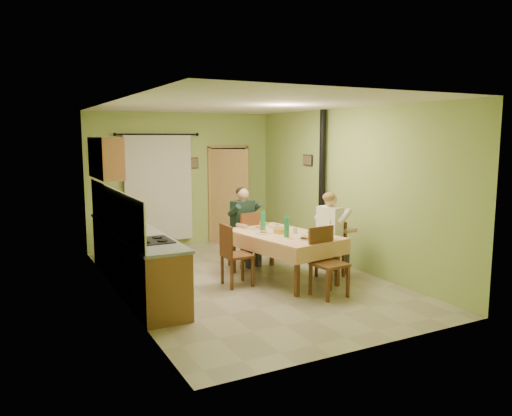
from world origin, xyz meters
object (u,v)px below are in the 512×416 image
dining_table (283,257)px  chair_far (244,250)px  stove_flue (322,205)px  chair_left (236,267)px  man_right (331,225)px  chair_right (331,260)px  chair_near (328,277)px  man_far (244,218)px

dining_table → chair_far: size_ratio=2.06×
dining_table → stove_flue: (1.34, 0.87, 0.65)m
stove_flue → chair_left: bearing=-159.1°
dining_table → stove_flue: 1.72m
chair_left → man_right: size_ratio=0.70×
dining_table → man_right: size_ratio=1.47×
man_right → stove_flue: 1.26m
chair_far → chair_right: chair_far is taller
dining_table → chair_far: bearing=90.1°
chair_near → chair_left: (-0.97, 1.09, -0.00)m
man_right → chair_near: bearing=128.5°
man_far → man_right: same height
man_far → stove_flue: stove_flue is taller
stove_flue → chair_right: bearing=-117.3°
man_right → man_far: bearing=22.1°
man_right → chair_left: bearing=65.7°
chair_right → stove_flue: 1.44m
chair_near → man_right: size_ratio=0.72×
chair_right → dining_table: bearing=58.6°
dining_table → stove_flue: stove_flue is taller
chair_near → stove_flue: (1.20, 1.91, 0.73)m
chair_left → man_right: 1.71m
dining_table → chair_left: 0.83m
chair_far → chair_right: bearing=-65.2°
chair_right → man_right: (-0.01, -0.00, 0.59)m
chair_left → chair_near: bearing=41.4°
dining_table → chair_right: 0.81m
chair_near → chair_right: bearing=-133.5°
dining_table → chair_near: chair_near is taller
chair_near → stove_flue: size_ratio=0.36×
dining_table → chair_left: size_ratio=2.09×
chair_right → man_far: bearing=22.5°
man_far → chair_right: bearing=-65.5°
chair_near → chair_right: (0.63, 0.81, -0.00)m
man_far → man_right: 1.61m
chair_right → chair_left: size_ratio=0.95×
chair_right → stove_flue: stove_flue is taller
dining_table → chair_far: 1.06m
chair_right → chair_near: bearing=128.1°
chair_near → chair_left: chair_near is taller
chair_near → man_right: 1.17m
chair_right → man_right: man_right is taller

